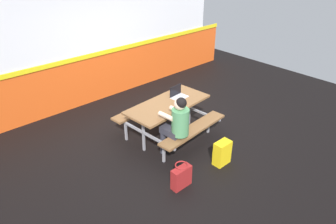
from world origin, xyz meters
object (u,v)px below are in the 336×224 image
object	(u,v)px
picnic_table_main	(168,111)
laptop_silver	(178,95)
tote_bag_bright	(181,177)
student_nearer	(177,123)
backpack_dark	(222,153)

from	to	relation	value
picnic_table_main	laptop_silver	world-z (taller)	laptop_silver
tote_bag_bright	student_nearer	bearing A→B (deg)	52.08
backpack_dark	tote_bag_bright	size ratio (longest dim) A/B	1.02
backpack_dark	tote_bag_bright	xyz separation A→B (m)	(-0.93, 0.05, -0.02)
student_nearer	tote_bag_bright	distance (m)	0.95
student_nearer	picnic_table_main	bearing A→B (deg)	60.78
backpack_dark	tote_bag_bright	distance (m)	0.93
picnic_table_main	student_nearer	distance (m)	0.69
backpack_dark	laptop_silver	bearing A→B (deg)	80.89
student_nearer	laptop_silver	world-z (taller)	student_nearer
picnic_table_main	student_nearer	world-z (taller)	student_nearer
picnic_table_main	laptop_silver	distance (m)	0.40
picnic_table_main	backpack_dark	world-z (taller)	picnic_table_main
picnic_table_main	backpack_dark	size ratio (longest dim) A/B	3.93
student_nearer	backpack_dark	distance (m)	0.94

